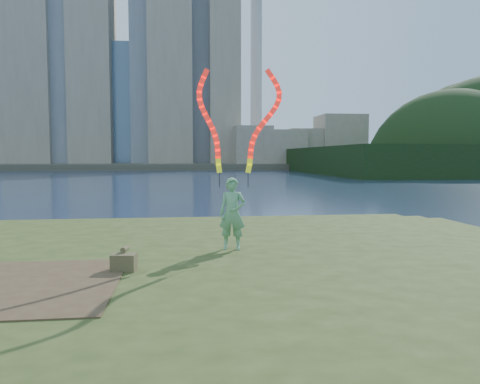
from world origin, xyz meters
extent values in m
plane|color=#1A2843|center=(0.00, 0.00, 0.00)|extent=(320.00, 320.00, 0.00)
cube|color=#344217|center=(0.00, -2.50, 0.15)|extent=(20.00, 18.00, 0.30)
cube|color=#344217|center=(0.00, -2.20, 0.40)|extent=(17.00, 15.00, 0.30)
cube|color=#344217|center=(0.00, -2.00, 0.65)|extent=(14.00, 12.00, 0.30)
cube|color=#47331E|center=(-2.20, -3.20, 0.81)|extent=(3.20, 3.00, 0.02)
cube|color=#484334|center=(0.00, 95.00, 0.60)|extent=(320.00, 40.00, 1.20)
cylinder|color=silver|center=(18.00, 102.00, 30.20)|extent=(2.80, 2.80, 58.00)
imported|color=#157D2F|center=(1.29, -0.99, 1.50)|extent=(0.57, 0.43, 1.41)
cylinder|color=black|center=(1.05, -0.84, 2.16)|extent=(0.02, 0.02, 0.30)
cylinder|color=black|center=(1.60, -0.96, 2.16)|extent=(0.02, 0.02, 0.30)
cube|color=#484728|center=(-0.61, -2.50, 0.94)|extent=(0.42, 0.31, 0.27)
cylinder|color=#484728|center=(-0.61, -2.32, 1.12)|extent=(0.13, 0.27, 0.09)
camera|label=1|loc=(0.33, -9.98, 2.62)|focal=35.00mm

